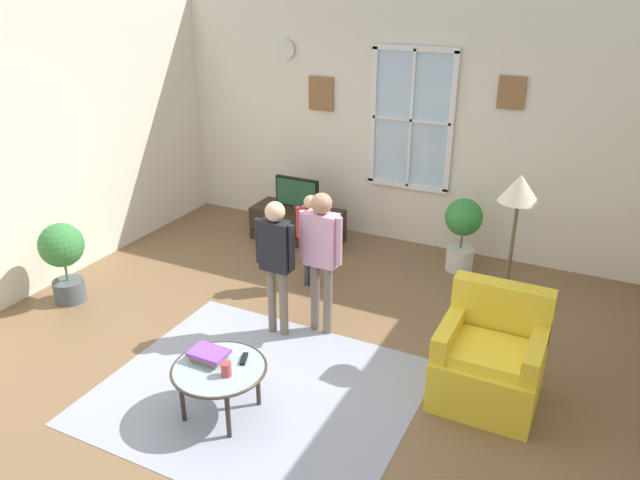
{
  "coord_description": "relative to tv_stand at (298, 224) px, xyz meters",
  "views": [
    {
      "loc": [
        2.26,
        -3.61,
        3.05
      ],
      "look_at": [
        0.19,
        0.57,
        1.0
      ],
      "focal_mm": 34.32,
      "sensor_mm": 36.0,
      "label": 1
    }
  ],
  "objects": [
    {
      "name": "tv_stand",
      "position": [
        0.0,
        0.0,
        0.0
      ],
      "size": [
        1.11,
        0.48,
        0.41
      ],
      "color": "#2D2319",
      "rests_on": "ground_plane"
    },
    {
      "name": "potted_plant_corner",
      "position": [
        -1.34,
        -2.36,
        0.31
      ],
      "size": [
        0.43,
        0.43,
        0.83
      ],
      "color": "#4C565B",
      "rests_on": "ground_plane"
    },
    {
      "name": "armchair",
      "position": [
        2.76,
        -2.03,
        0.12
      ],
      "size": [
        0.76,
        0.74,
        0.87
      ],
      "color": "yellow",
      "rests_on": "ground_plane"
    },
    {
      "name": "person_red_shirt",
      "position": [
        0.7,
        -1.01,
        0.43
      ],
      "size": [
        0.31,
        0.14,
        1.02
      ],
      "color": "#333851",
      "rests_on": "ground_plane"
    },
    {
      "name": "area_rug",
      "position": [
        1.14,
        -2.78,
        -0.2
      ],
      "size": [
        2.4,
        2.06,
        0.01
      ],
      "primitive_type": "cube",
      "color": "#999EAD",
      "rests_on": "ground_plane"
    },
    {
      "name": "person_pink_shirt",
      "position": [
        1.19,
        -1.75,
        0.64
      ],
      "size": [
        0.41,
        0.18,
        1.35
      ],
      "color": "#726656",
      "rests_on": "ground_plane"
    },
    {
      "name": "person_black_shirt",
      "position": [
        0.85,
        -1.95,
        0.6
      ],
      "size": [
        0.39,
        0.18,
        1.28
      ],
      "color": "#726656",
      "rests_on": "ground_plane"
    },
    {
      "name": "television",
      "position": [
        0.0,
        -0.0,
        0.41
      ],
      "size": [
        0.56,
        0.08,
        0.39
      ],
      "color": "#4C4C4C",
      "rests_on": "tv_stand"
    },
    {
      "name": "remote_near_books",
      "position": [
        1.14,
        -2.95,
        0.21
      ],
      "size": [
        0.09,
        0.14,
        0.02
      ],
      "primitive_type": "cube",
      "rotation": [
        0.0,
        0.0,
        0.38
      ],
      "color": "black",
      "rests_on": "coffee_table"
    },
    {
      "name": "ground_plane",
      "position": [
        1.07,
        -2.49,
        -0.21
      ],
      "size": [
        6.32,
        6.7,
        0.02
      ],
      "primitive_type": "cube",
      "color": "brown"
    },
    {
      "name": "cup",
      "position": [
        1.13,
        -3.16,
        0.25
      ],
      "size": [
        0.08,
        0.08,
        0.11
      ],
      "primitive_type": "cylinder",
      "color": "#BF3F3F",
      "rests_on": "coffee_table"
    },
    {
      "name": "back_wall",
      "position": [
        1.07,
        0.62,
        1.22
      ],
      "size": [
        5.72,
        0.17,
        2.85
      ],
      "color": "silver",
      "rests_on": "ground_plane"
    },
    {
      "name": "book_stack",
      "position": [
        0.9,
        -3.06,
        0.24
      ],
      "size": [
        0.28,
        0.2,
        0.08
      ],
      "color": "#62945A",
      "rests_on": "coffee_table"
    },
    {
      "name": "coffee_table",
      "position": [
        1.02,
        -3.11,
        0.17
      ],
      "size": [
        0.71,
        0.71,
        0.41
      ],
      "color": "#99B2B7",
      "rests_on": "ground_plane"
    },
    {
      "name": "floor_lamp",
      "position": [
        2.72,
        -1.4,
        1.15
      ],
      "size": [
        0.32,
        0.32,
        1.63
      ],
      "color": "black",
      "rests_on": "ground_plane"
    },
    {
      "name": "potted_plant_by_window",
      "position": [
        2.0,
        0.07,
        0.29
      ],
      "size": [
        0.4,
        0.4,
        0.83
      ],
      "color": "silver",
      "rests_on": "ground_plane"
    }
  ]
}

